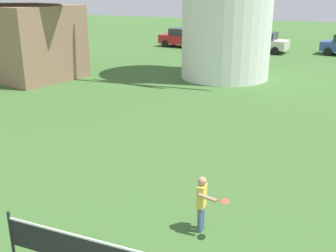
# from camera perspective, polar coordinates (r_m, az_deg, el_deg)

# --- Properties ---
(player_far) EXTENTS (0.73, 0.51, 1.28)m
(player_far) POSITION_cam_1_polar(r_m,az_deg,el_deg) (8.78, 4.85, -10.40)
(player_far) COLOR slate
(player_far) RESTS_ON ground_plane
(parked_car_red) EXTENTS (4.40, 2.31, 1.56)m
(parked_car_red) POSITION_cam_1_polar(r_m,az_deg,el_deg) (35.25, 2.34, 12.27)
(parked_car_red) COLOR red
(parked_car_red) RESTS_ON ground_plane
(parked_car_cream) EXTENTS (4.39, 2.32, 1.56)m
(parked_car_cream) POSITION_cam_1_polar(r_m,az_deg,el_deg) (33.43, 12.80, 11.44)
(parked_car_cream) COLOR silver
(parked_car_cream) RESTS_ON ground_plane
(chapel) EXTENTS (7.22, 5.99, 7.60)m
(chapel) POSITION_cam_1_polar(r_m,az_deg,el_deg) (24.85, -19.97, 14.01)
(chapel) COLOR #937056
(chapel) RESTS_ON ground_plane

